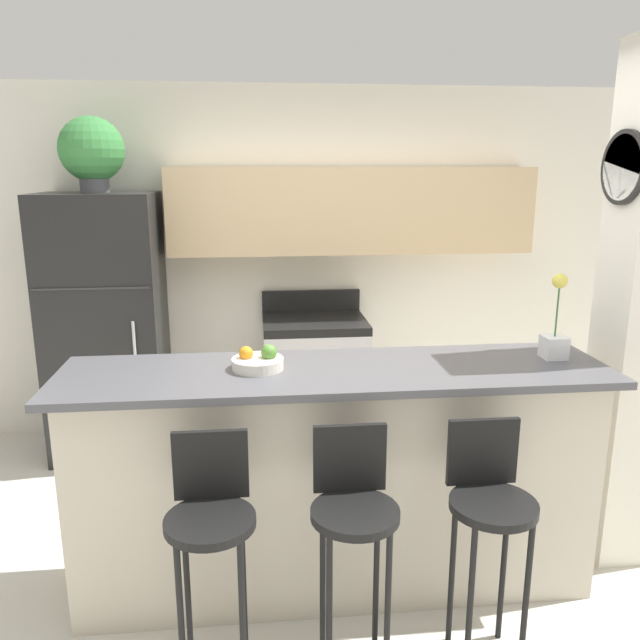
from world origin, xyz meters
TOP-DOWN VIEW (x-y plane):
  - ground_plane at (0.00, 0.00)m, footprint 14.00×14.00m
  - wall_back at (0.13, 1.96)m, footprint 5.60×0.38m
  - counter_bar at (0.00, 0.00)m, footprint 2.48×0.63m
  - refrigerator at (-1.38, 1.65)m, footprint 0.76×0.66m
  - stove_range at (0.06, 1.69)m, footprint 0.74×0.59m
  - bar_stool_left at (-0.54, -0.52)m, footprint 0.34×0.34m
  - bar_stool_mid at (0.00, -0.52)m, footprint 0.34×0.34m
  - bar_stool_right at (0.54, -0.52)m, footprint 0.34×0.34m
  - potted_plant_on_fridge at (-1.38, 1.65)m, footprint 0.42×0.42m
  - orchid_vase at (1.04, 0.05)m, footprint 0.11×0.11m
  - fruit_bowl at (-0.35, 0.04)m, footprint 0.23×0.23m

SIDE VIEW (x-z plane):
  - ground_plane at x=0.00m, z-range 0.00..0.00m
  - stove_range at x=0.06m, z-range -0.07..1.00m
  - counter_bar at x=0.00m, z-range 0.00..1.10m
  - bar_stool_left at x=-0.54m, z-range 0.17..1.17m
  - bar_stool_mid at x=0.00m, z-range 0.17..1.17m
  - bar_stool_right at x=0.54m, z-range 0.17..1.17m
  - refrigerator at x=-1.38m, z-range 0.00..1.81m
  - fruit_bowl at x=-0.35m, z-range 1.07..1.18m
  - orchid_vase at x=1.04m, z-range 1.01..1.42m
  - wall_back at x=0.13m, z-range 0.15..2.70m
  - potted_plant_on_fridge at x=-1.38m, z-range 1.83..2.32m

